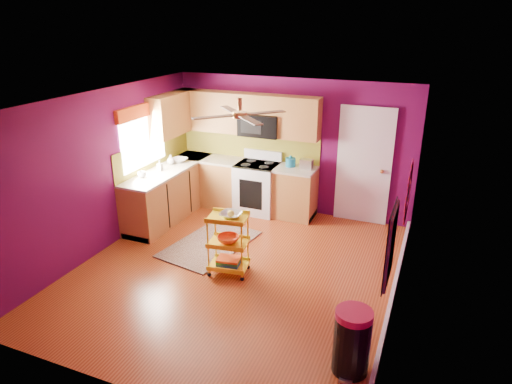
% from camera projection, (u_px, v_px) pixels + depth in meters
% --- Properties ---
extents(ground, '(5.00, 5.00, 0.00)m').
position_uv_depth(ground, '(236.00, 270.00, 6.73)').
color(ground, maroon).
rests_on(ground, ground).
extents(room_envelope, '(4.54, 5.04, 2.52)m').
position_uv_depth(room_envelope, '(236.00, 165.00, 6.13)').
color(room_envelope, '#550940').
rests_on(room_envelope, ground).
extents(lower_cabinets, '(2.81, 2.31, 0.94)m').
position_uv_depth(lower_cabinets, '(211.00, 190.00, 8.62)').
color(lower_cabinets, '#925B28').
rests_on(lower_cabinets, ground).
extents(electric_range, '(0.76, 0.66, 1.13)m').
position_uv_depth(electric_range, '(257.00, 187.00, 8.63)').
color(electric_range, white).
rests_on(electric_range, ground).
extents(upper_cabinetry, '(2.80, 2.30, 1.26)m').
position_uv_depth(upper_cabinetry, '(223.00, 115.00, 8.39)').
color(upper_cabinetry, '#925B28').
rests_on(upper_cabinetry, ground).
extents(left_window, '(0.08, 1.35, 1.08)m').
position_uv_depth(left_window, '(143.00, 127.00, 7.80)').
color(left_window, white).
rests_on(left_window, ground).
extents(panel_door, '(0.95, 0.11, 2.15)m').
position_uv_depth(panel_door, '(364.00, 167.00, 8.01)').
color(panel_door, white).
rests_on(panel_door, ground).
extents(right_wall_art, '(0.04, 2.74, 1.04)m').
position_uv_depth(right_wall_art, '(402.00, 213.00, 5.13)').
color(right_wall_art, black).
rests_on(right_wall_art, ground).
extents(ceiling_fan, '(1.01, 1.01, 0.26)m').
position_uv_depth(ceiling_fan, '(240.00, 114.00, 6.08)').
color(ceiling_fan, '#BF8C3F').
rests_on(ceiling_fan, ground).
extents(shag_rug, '(1.27, 1.78, 0.02)m').
position_uv_depth(shag_rug, '(210.00, 244.00, 7.48)').
color(shag_rug, black).
rests_on(shag_rug, ground).
extents(rolling_cart, '(0.61, 0.48, 1.00)m').
position_uv_depth(rolling_cart, '(229.00, 241.00, 6.49)').
color(rolling_cart, yellow).
rests_on(rolling_cart, ground).
extents(trash_can, '(0.39, 0.42, 0.74)m').
position_uv_depth(trash_can, '(352.00, 341.00, 4.72)').
color(trash_can, black).
rests_on(trash_can, ground).
extents(teal_kettle, '(0.18, 0.18, 0.21)m').
position_uv_depth(teal_kettle, '(291.00, 162.00, 8.30)').
color(teal_kettle, '#12658A').
rests_on(teal_kettle, lower_cabinets).
extents(toaster, '(0.22, 0.15, 0.18)m').
position_uv_depth(toaster, '(306.00, 164.00, 8.16)').
color(toaster, beige).
rests_on(toaster, lower_cabinets).
extents(soap_bottle_a, '(0.08, 0.09, 0.19)m').
position_uv_depth(soap_bottle_a, '(160.00, 165.00, 8.08)').
color(soap_bottle_a, '#EA3F72').
rests_on(soap_bottle_a, lower_cabinets).
extents(soap_bottle_b, '(0.14, 0.14, 0.18)m').
position_uv_depth(soap_bottle_b, '(171.00, 160.00, 8.41)').
color(soap_bottle_b, white).
rests_on(soap_bottle_b, lower_cabinets).
extents(counter_dish, '(0.29, 0.29, 0.07)m').
position_uv_depth(counter_dish, '(179.00, 160.00, 8.57)').
color(counter_dish, white).
rests_on(counter_dish, lower_cabinets).
extents(counter_cup, '(0.14, 0.14, 0.11)m').
position_uv_depth(counter_cup, '(142.00, 175.00, 7.74)').
color(counter_cup, white).
rests_on(counter_cup, lower_cabinets).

